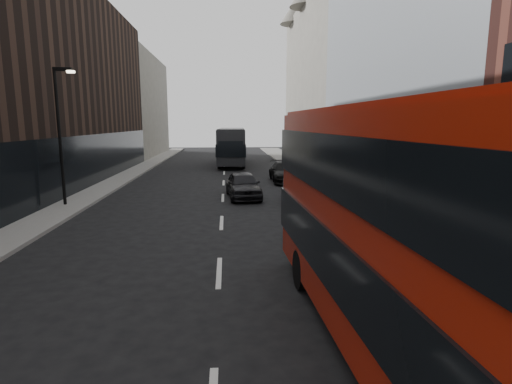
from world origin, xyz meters
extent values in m
cube|color=slate|center=(7.50, 25.00, 0.07)|extent=(3.00, 80.00, 0.15)
cube|color=slate|center=(-8.00, 25.00, 0.07)|extent=(2.00, 80.00, 0.15)
cube|color=#AEB5B9|center=(11.50, 21.00, 10.00)|extent=(5.00, 22.00, 20.00)
cube|color=silver|center=(9.15, 21.00, 1.90)|extent=(0.35, 21.00, 3.80)
cube|color=slate|center=(11.50, 44.00, 9.00)|extent=(5.00, 24.00, 18.00)
cone|color=slate|center=(9.50, 52.00, 19.50)|extent=(4.00, 4.00, 3.00)
cube|color=black|center=(-11.50, 30.00, 7.00)|extent=(5.00, 24.00, 14.00)
cube|color=slate|center=(-11.50, 52.00, 6.50)|extent=(5.00, 20.00, 13.00)
cylinder|color=black|center=(-8.30, 18.00, 3.65)|extent=(0.16, 0.16, 7.00)
cube|color=black|center=(-7.90, 18.00, 7.05)|extent=(0.90, 0.15, 0.18)
cube|color=#FFF2CC|center=(-7.50, 18.00, 6.93)|extent=(0.35, 0.22, 0.12)
cube|color=#A11A09|center=(3.55, 3.02, 2.52)|extent=(3.07, 11.64, 4.20)
cube|color=black|center=(3.55, 3.02, 1.84)|extent=(3.19, 11.69, 1.15)
cube|color=black|center=(3.55, 3.02, 3.62)|extent=(3.19, 11.69, 1.15)
cube|color=black|center=(3.32, 8.82, 1.99)|extent=(2.23, 0.17, 1.47)
cube|color=#A11A09|center=(3.55, 3.02, 4.65)|extent=(2.95, 11.17, 0.12)
cylinder|color=black|center=(2.24, 6.67, 0.52)|extent=(0.36, 1.06, 1.05)
cylinder|color=black|center=(4.56, 6.76, 0.52)|extent=(0.36, 1.06, 1.05)
cube|color=black|center=(0.80, 39.02, 2.08)|extent=(3.01, 11.79, 3.30)
cube|color=black|center=(0.80, 39.02, 1.86)|extent=(3.13, 11.85, 1.17)
cube|color=black|center=(0.63, 33.14, 2.02)|extent=(2.27, 0.15, 1.49)
cube|color=black|center=(0.97, 44.91, 2.02)|extent=(2.27, 0.15, 1.49)
cube|color=black|center=(0.80, 39.02, 3.76)|extent=(2.89, 11.32, 0.12)
cylinder|color=black|center=(-0.27, 42.80, 0.53)|extent=(0.35, 1.07, 1.07)
cylinder|color=black|center=(2.09, 42.74, 0.53)|extent=(0.35, 1.07, 1.07)
cylinder|color=black|center=(-0.49, 35.31, 0.53)|extent=(0.35, 1.07, 1.07)
cylinder|color=black|center=(1.87, 35.24, 0.53)|extent=(0.35, 1.07, 1.07)
imported|color=black|center=(1.21, 20.00, 0.77)|extent=(2.21, 4.68, 1.55)
imported|color=#94979C|center=(4.07, 18.17, 0.65)|extent=(1.78, 4.07, 1.30)
imported|color=black|center=(4.64, 26.33, 0.75)|extent=(2.13, 5.16, 1.49)
camera|label=1|loc=(0.28, -3.36, 4.40)|focal=28.00mm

